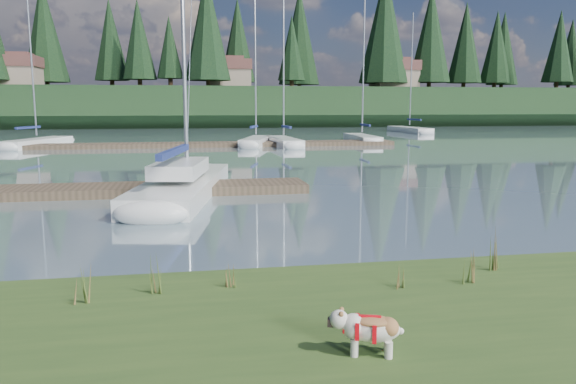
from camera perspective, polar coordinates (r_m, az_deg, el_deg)
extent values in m
plane|color=gray|center=(40.42, -10.18, 4.53)|extent=(200.00, 200.00, 0.00)
cube|color=black|center=(83.31, -10.32, 8.44)|extent=(200.00, 20.00, 5.00)
cylinder|color=silver|center=(6.21, 6.75, -15.49)|extent=(0.09, 0.09, 0.18)
cylinder|color=silver|center=(6.37, 6.77, -14.82)|extent=(0.09, 0.09, 0.18)
cylinder|color=silver|center=(6.22, 10.18, -15.53)|extent=(0.09, 0.09, 0.18)
cylinder|color=silver|center=(6.38, 10.10, -14.87)|extent=(0.09, 0.09, 0.18)
ellipsoid|color=silver|center=(6.22, 8.58, -13.59)|extent=(0.65, 0.46, 0.28)
ellipsoid|color=#9E683B|center=(6.19, 8.60, -12.83)|extent=(0.48, 0.39, 0.10)
ellipsoid|color=silver|center=(6.19, 5.19, -12.76)|extent=(0.26, 0.27, 0.21)
cube|color=black|center=(6.20, 4.33, -13.04)|extent=(0.09, 0.12, 0.08)
cube|color=silver|center=(19.05, -10.60, 0.38)|extent=(3.60, 9.11, 0.70)
ellipsoid|color=silver|center=(23.39, -8.58, 2.00)|extent=(2.35, 2.74, 0.70)
cube|color=navy|center=(17.61, -11.52, 4.03)|extent=(0.93, 4.01, 0.20)
cube|color=silver|center=(18.46, -10.96, 2.39)|extent=(1.98, 3.44, 0.45)
cube|color=#4C3D2C|center=(19.91, -21.59, 0.07)|extent=(16.00, 2.00, 0.30)
cube|color=#4C3D2C|center=(40.46, -7.35, 4.81)|extent=(26.00, 2.20, 0.30)
cube|color=silver|center=(43.83, -24.12, 4.51)|extent=(3.68, 7.36, 0.70)
ellipsoid|color=silver|center=(46.94, -21.87, 4.89)|extent=(2.08, 2.34, 0.70)
cylinder|color=silver|center=(43.87, -24.65, 12.61)|extent=(0.12, 0.12, 11.25)
cube|color=navy|center=(42.93, -24.90, 5.97)|extent=(1.03, 2.79, 0.20)
cube|color=silver|center=(41.50, -3.26, 5.07)|extent=(3.21, 6.61, 0.70)
ellipsoid|color=silver|center=(44.68, -2.60, 5.35)|extent=(1.84, 2.08, 0.70)
cylinder|color=silver|center=(41.51, -3.33, 12.89)|extent=(0.12, 0.12, 10.16)
cube|color=navy|center=(40.57, -3.48, 6.65)|extent=(0.91, 2.52, 0.20)
cube|color=silver|center=(41.01, -0.44, 5.04)|extent=(1.81, 6.70, 0.70)
ellipsoid|color=silver|center=(44.25, -1.37, 5.32)|extent=(1.53, 1.87, 0.70)
cylinder|color=silver|center=(41.02, -0.45, 12.98)|extent=(0.12, 0.12, 10.20)
cube|color=navy|center=(40.07, -0.16, 6.64)|extent=(0.32, 2.65, 0.20)
cube|color=silver|center=(45.11, 7.52, 5.32)|extent=(1.83, 6.70, 0.70)
ellipsoid|color=silver|center=(48.32, 6.51, 5.57)|extent=(1.53, 1.88, 0.70)
cylinder|color=silver|center=(45.12, 7.67, 12.55)|extent=(0.12, 0.12, 10.23)
cube|color=navy|center=(44.18, 7.85, 6.77)|extent=(0.33, 2.65, 0.20)
cube|color=silver|center=(61.65, 12.23, 6.14)|extent=(2.18, 7.85, 0.70)
ellipsoid|color=silver|center=(65.18, 10.75, 6.32)|extent=(1.80, 2.21, 0.70)
cylinder|color=silver|center=(61.70, 12.42, 12.06)|extent=(0.12, 0.12, 11.58)
cube|color=navy|center=(60.66, 12.69, 7.20)|extent=(0.37, 3.09, 0.20)
cone|color=#475B23|center=(8.26, -13.68, -8.10)|extent=(0.03, 0.03, 0.54)
cone|color=brown|center=(8.20, -12.92, -8.58)|extent=(0.03, 0.03, 0.43)
cone|color=#475B23|center=(8.27, -13.25, -7.85)|extent=(0.03, 0.03, 0.59)
cone|color=brown|center=(8.24, -12.69, -8.67)|extent=(0.03, 0.03, 0.38)
cone|color=#475B23|center=(8.19, -13.56, -8.44)|extent=(0.03, 0.03, 0.48)
cone|color=#475B23|center=(8.37, -6.23, -7.97)|extent=(0.03, 0.03, 0.45)
cone|color=brown|center=(8.32, -5.43, -8.38)|extent=(0.03, 0.03, 0.36)
cone|color=#475B23|center=(8.40, -5.83, -7.75)|extent=(0.03, 0.03, 0.49)
cone|color=brown|center=(8.37, -5.24, -8.43)|extent=(0.03, 0.03, 0.31)
cone|color=#475B23|center=(8.30, -6.05, -8.27)|extent=(0.03, 0.03, 0.40)
cone|color=#475B23|center=(8.81, 17.61, -7.15)|extent=(0.03, 0.03, 0.55)
cone|color=brown|center=(8.82, 18.44, -7.55)|extent=(0.03, 0.03, 0.44)
cone|color=#475B23|center=(8.86, 17.87, -6.89)|extent=(0.03, 0.03, 0.60)
cone|color=brown|center=(8.87, 18.48, -7.63)|extent=(0.03, 0.03, 0.38)
cone|color=#475B23|center=(8.76, 17.96, -7.44)|extent=(0.03, 0.03, 0.49)
cone|color=#475B23|center=(8.11, -20.57, -8.61)|extent=(0.03, 0.03, 0.57)
cone|color=brown|center=(8.04, -19.86, -9.15)|extent=(0.03, 0.03, 0.46)
cone|color=#475B23|center=(8.12, -20.13, -8.36)|extent=(0.03, 0.03, 0.63)
cone|color=brown|center=(8.08, -19.59, -9.25)|extent=(0.03, 0.03, 0.40)
cone|color=#475B23|center=(8.04, -20.52, -8.97)|extent=(0.03, 0.03, 0.51)
cone|color=#475B23|center=(8.41, 11.03, -8.29)|extent=(0.03, 0.03, 0.37)
cone|color=brown|center=(8.40, 11.90, -8.60)|extent=(0.03, 0.03, 0.30)
cone|color=#475B23|center=(8.45, 11.34, -8.08)|extent=(0.03, 0.03, 0.41)
cone|color=brown|center=(8.45, 11.99, -8.63)|extent=(0.03, 0.03, 0.26)
cone|color=#475B23|center=(8.35, 11.35, -8.55)|extent=(0.03, 0.03, 0.33)
cone|color=#475B23|center=(9.65, 19.95, -5.59)|extent=(0.03, 0.03, 0.64)
cone|color=brown|center=(9.66, 20.70, -6.01)|extent=(0.03, 0.03, 0.51)
cone|color=#475B23|center=(9.69, 20.18, -5.34)|extent=(0.03, 0.03, 0.71)
cone|color=brown|center=(9.71, 20.73, -6.12)|extent=(0.03, 0.03, 0.45)
cone|color=#475B23|center=(9.60, 20.28, -5.88)|extent=(0.03, 0.03, 0.58)
cube|color=#33281C|center=(9.19, -9.60, -9.80)|extent=(60.00, 0.50, 0.14)
cylinder|color=#382619|center=(82.96, -17.43, 10.53)|extent=(0.60, 0.60, 1.80)
cone|color=black|center=(83.37, -17.62, 14.54)|extent=(4.84, 4.84, 11.00)
cylinder|color=#382619|center=(76.42, -8.10, 11.01)|extent=(0.60, 0.60, 1.80)
cone|color=black|center=(77.03, -8.22, 16.37)|extent=(6.16, 6.16, 14.00)
cylinder|color=#382619|center=(81.75, 0.38, 10.96)|extent=(0.60, 0.60, 1.80)
cone|color=black|center=(82.08, 0.38, 14.41)|extent=(3.96, 3.96, 9.00)
cylinder|color=#382619|center=(83.23, 9.63, 10.80)|extent=(0.60, 0.60, 1.80)
cone|color=black|center=(83.90, 9.78, 16.33)|extent=(7.04, 7.04, 16.00)
cylinder|color=#382619|center=(91.58, 17.39, 10.34)|extent=(0.60, 0.60, 1.80)
cone|color=black|center=(91.99, 17.57, 14.26)|extent=(5.28, 5.28, 12.00)
cylinder|color=#382619|center=(94.94, 25.60, 9.81)|extent=(0.60, 0.60, 1.80)
cone|color=black|center=(95.28, 25.83, 13.19)|extent=(4.62, 4.62, 10.50)
cube|color=gray|center=(83.33, -25.96, 10.38)|extent=(6.00, 5.00, 2.80)
cube|color=brown|center=(83.44, -26.06, 11.82)|extent=(6.30, 5.30, 1.40)
cube|color=brown|center=(83.49, -26.10, 12.36)|extent=(4.20, 3.60, 0.70)
cube|color=gray|center=(81.60, -6.10, 11.26)|extent=(6.00, 5.00, 2.80)
cube|color=brown|center=(81.72, -6.13, 12.73)|extent=(6.30, 5.30, 1.40)
cube|color=brown|center=(81.77, -6.14, 13.29)|extent=(4.20, 3.60, 0.70)
cube|color=gray|center=(84.87, 10.70, 11.07)|extent=(6.00, 5.00, 2.80)
cube|color=brown|center=(84.98, 10.74, 12.48)|extent=(6.30, 5.30, 1.40)
cube|color=brown|center=(85.04, 10.76, 13.02)|extent=(4.20, 3.60, 0.70)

